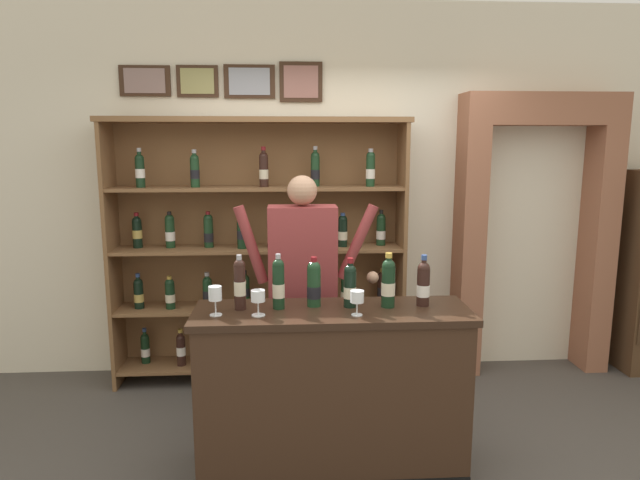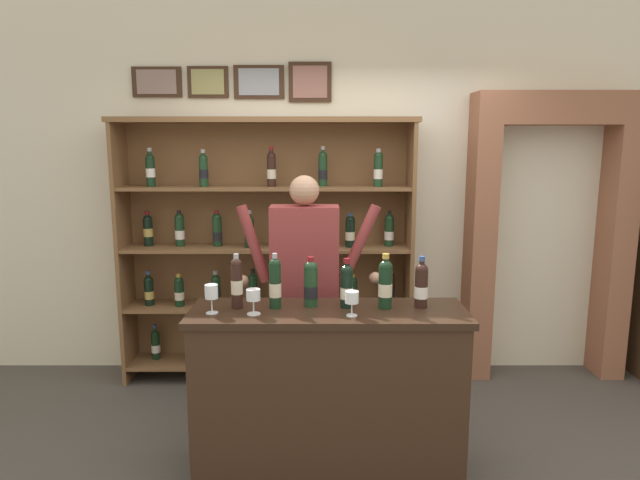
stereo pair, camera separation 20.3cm
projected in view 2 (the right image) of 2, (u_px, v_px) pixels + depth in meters
name	position (u px, v px, depth m)	size (l,w,h in m)	color
ground_plane	(355.00, 472.00, 3.25)	(14.00, 14.00, 0.02)	#47423D
back_wall	(345.00, 191.00, 4.60)	(12.00, 0.19, 3.00)	beige
wine_shelf	(267.00, 245.00, 4.40)	(2.33, 0.38, 2.09)	brown
archway_doorway	(544.00, 222.00, 4.51)	(1.28, 0.45, 2.29)	#935B42
tasting_counter	(328.00, 393.00, 3.16)	(1.55, 0.49, 0.98)	#382316
shopkeeper	(305.00, 273.00, 3.64)	(0.96, 0.22, 1.70)	#2D3347
tasting_bottle_riserva	(236.00, 282.00, 3.09)	(0.07, 0.07, 0.31)	black
tasting_bottle_vin_santo	(275.00, 283.00, 3.09)	(0.07, 0.07, 0.31)	black
tasting_bottle_super_tuscan	(310.00, 283.00, 3.13)	(0.08, 0.08, 0.29)	#19381E
tasting_bottle_bianco	(346.00, 285.00, 3.10)	(0.07, 0.07, 0.28)	black
tasting_bottle_chianti	(385.00, 283.00, 3.08)	(0.08, 0.08, 0.31)	black
tasting_bottle_prosecco	(421.00, 285.00, 3.10)	(0.07, 0.07, 0.29)	black
wine_glass_spare	(352.00, 299.00, 2.95)	(0.07, 0.07, 0.14)	silver
wine_glass_center	(253.00, 297.00, 2.98)	(0.08, 0.08, 0.14)	silver
wine_glass_left	(211.00, 293.00, 2.99)	(0.07, 0.07, 0.16)	silver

